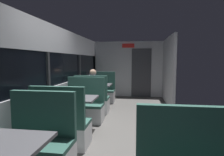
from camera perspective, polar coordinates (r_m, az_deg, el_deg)
ground_plane at (r=3.97m, az=1.26°, el=-17.31°), size 3.30×9.20×0.02m
carriage_window_panel_left at (r=4.11m, az=-19.21°, el=-0.67°), size 0.09×8.48×2.30m
carriage_end_bulkhead at (r=7.84m, az=5.38°, el=2.64°), size 2.90×0.11×2.30m
carriage_aisle_panel_right at (r=6.72m, az=16.82°, el=2.05°), size 0.08×2.40×2.30m
bench_near_window_facing_entry at (r=2.87m, az=-21.71°, el=-19.64°), size 0.95×0.50×1.10m
dining_table_mid_window at (r=4.06m, az=-11.31°, el=-7.26°), size 0.90×0.70×0.74m
bench_mid_window_facing_end at (r=3.52m, az=-15.12°, el=-14.63°), size 0.95×0.50×1.10m
bench_mid_window_facing_entry at (r=4.78m, az=-8.41°, el=-9.10°), size 0.95×0.50×1.10m
dining_table_far_window at (r=6.13m, az=-4.49°, el=-2.84°), size 0.90×0.70×0.74m
bench_far_window_facing_end at (r=5.52m, az=-6.07°, el=-7.09°), size 0.95×0.50×1.10m
bench_far_window_facing_entry at (r=6.85m, az=-3.19°, el=-4.58°), size 0.95×0.50×1.10m
seated_passenger at (r=5.54m, az=-5.91°, el=-4.82°), size 0.47×0.55×1.26m
coffee_cup_primary at (r=6.13m, az=-2.61°, el=-1.46°), size 0.07×0.07×0.09m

